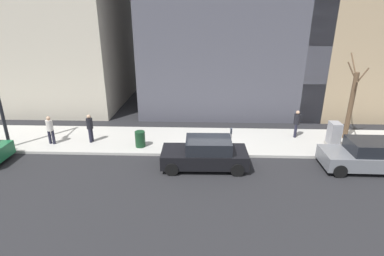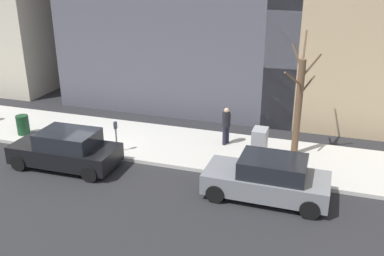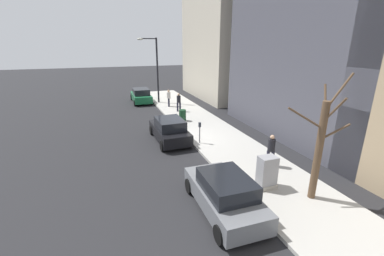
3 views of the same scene
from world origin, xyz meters
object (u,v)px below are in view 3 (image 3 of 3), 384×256
Objects in this scene: utility_box at (267,173)px; pedestrian_far_corner at (169,97)px; parked_car_black at (169,130)px; streetlamp at (155,65)px; pedestrian_near_meter at (271,149)px; pedestrian_midblock at (179,101)px; parked_car_grey at (224,194)px; office_block_center at (366,1)px; trash_bin at (183,115)px; bare_tree at (319,147)px; parked_car_green at (141,96)px; parking_meter at (200,130)px.

pedestrian_far_corner is at bearing 90.74° from utility_box.
parked_car_black is 0.65× the size of streetlamp.
pedestrian_near_meter and pedestrian_midblock have the same top height.
parked_car_grey and parked_car_black have the same top height.
office_block_center is at bearing 27.51° from utility_box.
parked_car_grey is 4.69× the size of trash_bin.
streetlamp reaches higher than parked_car_black.
parked_car_grey is 0.65× the size of streetlamp.
office_block_center is at bearing -8.35° from parked_car_black.
office_block_center is at bearing -47.59° from streetlamp.
parked_car_green is at bearing 100.19° from bare_tree.
parking_meter is at bearing 77.55° from parked_car_grey.
streetlamp is 7.22× the size of trash_bin.
pedestrian_far_corner is 0.09× the size of office_block_center.
bare_tree reaches higher than pedestrian_near_meter.
bare_tree is 0.28× the size of office_block_center.
office_block_center is at bearing -137.48° from pedestrian_near_meter.
bare_tree reaches higher than pedestrian_far_corner.
bare_tree is 3.21m from pedestrian_near_meter.
streetlamp is 5.39m from pedestrian_midblock.
pedestrian_midblock is at bearing 82.67° from parking_meter.
bare_tree is at bearing -44.05° from utility_box.
parked_car_grey reaches higher than parking_meter.
bare_tree reaches higher than pedestrian_midblock.
pedestrian_far_corner reaches higher than utility_box.
parked_car_black is 7.18m from pedestrian_midblock.
pedestrian_near_meter is (1.40, 1.69, 0.24)m from utility_box.
utility_box is at bearing 135.95° from bare_tree.
bare_tree is 15.24m from pedestrian_midblock.
pedestrian_far_corner is (-0.39, 2.16, 0.00)m from pedestrian_midblock.
utility_box is (2.41, -19.45, 0.11)m from parked_car_green.
parked_car_black is 9.12m from pedestrian_far_corner.
pedestrian_far_corner is at bearing -78.80° from pedestrian_midblock.
streetlamp is at bearing -73.67° from pedestrian_midblock.
utility_box is 0.29× the size of bare_tree.
bare_tree is (3.67, -0.56, 1.60)m from parked_car_grey.
pedestrian_far_corner reaches higher than trash_bin.
parking_meter is at bearing 178.50° from office_block_center.
streetlamp is 3.92× the size of pedestrian_far_corner.
pedestrian_midblock is (1.20, -4.37, -2.93)m from streetlamp.
bare_tree is at bearing -143.84° from office_block_center.
bare_tree is at bearing -73.05° from parking_meter.
parked_car_black is 0.86× the size of bare_tree.
office_block_center is at bearing 142.20° from pedestrian_midblock.
parked_car_black is 12.25m from parked_car_green.
streetlamp is at bearing -40.36° from parked_car_green.
utility_box is at bearing 17.23° from parked_car_grey.
parking_meter is 8.12m from pedestrian_midblock.
pedestrian_midblock is at bearing -64.40° from pedestrian_near_meter.
parked_car_black is 3.13× the size of parking_meter.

